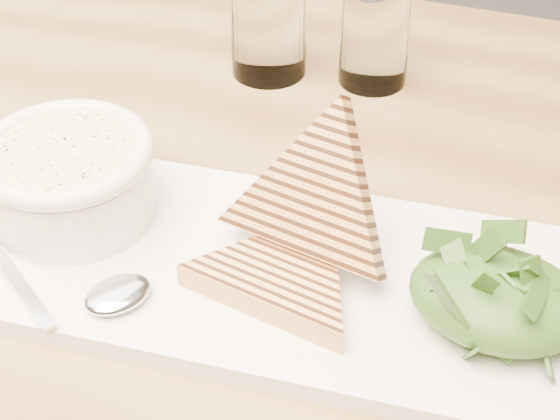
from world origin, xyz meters
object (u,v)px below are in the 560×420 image
at_px(platter, 269,273).
at_px(glass_near, 268,20).
at_px(soup_bowl, 71,187).
at_px(table_top, 204,220).
at_px(glass_far, 375,34).

relative_size(platter, glass_near, 3.91).
height_order(soup_bowl, glass_near, glass_near).
xyz_separation_m(table_top, soup_bowl, (-0.07, -0.06, 0.06)).
height_order(table_top, soup_bowl, soup_bowl).
distance_m(soup_bowl, glass_far, 0.32).
bearing_deg(glass_far, soup_bowl, -115.76).
bearing_deg(soup_bowl, glass_far, 64.24).
xyz_separation_m(soup_bowl, glass_far, (0.14, 0.29, 0.01)).
relative_size(table_top, glass_near, 11.13).
bearing_deg(platter, glass_far, 93.15).
bearing_deg(soup_bowl, glass_near, 80.90).
relative_size(soup_bowl, glass_far, 1.24).
bearing_deg(glass_near, platter, -67.14).
height_order(glass_near, glass_far, glass_near).
relative_size(platter, glass_far, 4.35).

